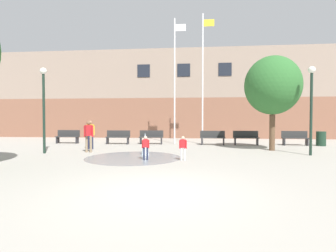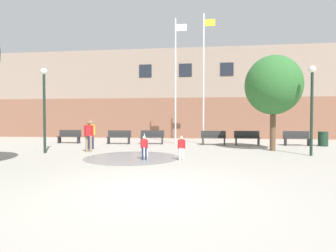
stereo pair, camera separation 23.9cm
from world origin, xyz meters
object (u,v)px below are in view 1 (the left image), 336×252
object	(u,v)px
park_bench_under_left_flagpole	(151,137)
child_running	(146,146)
park_bench_under_right_flagpole	(246,138)
child_with_pink_shirt	(183,146)
lamp_post_left_lane	(44,98)
park_bench_center	(213,137)
trash_can	(321,139)
adult_near_bench	(89,134)
park_bench_near_trashcan	(295,138)
street_tree_near_building	(273,86)
park_bench_left_of_flagpoles	(118,137)
lamp_post_right_lane	(311,98)
adult_in_red	(90,132)
flagpole_right	(203,75)
flagpole_left	(175,78)
park_bench_far_left	(68,136)

from	to	relation	value
park_bench_under_left_flagpole	child_running	size ratio (longest dim) A/B	1.62
park_bench_under_left_flagpole	park_bench_under_right_flagpole	world-z (taller)	same
child_with_pink_shirt	lamp_post_left_lane	size ratio (longest dim) A/B	0.24
lamp_post_left_lane	park_bench_under_right_flagpole	bearing A→B (deg)	26.02
park_bench_under_left_flagpole	child_running	world-z (taller)	child_running
park_bench_center	trash_can	world-z (taller)	park_bench_center
park_bench_under_left_flagpole	park_bench_under_right_flagpole	xyz separation A→B (m)	(6.20, 0.01, 0.00)
lamp_post_left_lane	child_running	bearing A→B (deg)	-16.23
adult_near_bench	child_with_pink_shirt	world-z (taller)	adult_near_bench
park_bench_under_left_flagpole	lamp_post_left_lane	xyz separation A→B (m)	(-4.44, -5.19, 2.22)
child_running	lamp_post_left_lane	size ratio (longest dim) A/B	0.24
child_with_pink_shirt	child_running	size ratio (longest dim) A/B	1.00
park_bench_near_trashcan	street_tree_near_building	xyz separation A→B (m)	(-2.26, -2.93, 2.97)
park_bench_left_of_flagpoles	lamp_post_right_lane	size ratio (longest dim) A/B	0.39
park_bench_under_left_flagpole	adult_in_red	bearing A→B (deg)	-131.63
child_with_pink_shirt	flagpole_right	size ratio (longest dim) A/B	0.11
child_with_pink_shirt	park_bench_under_right_flagpole	bearing A→B (deg)	70.16
park_bench_left_of_flagpoles	child_with_pink_shirt	size ratio (longest dim) A/B	1.62
child_with_pink_shirt	trash_can	bearing A→B (deg)	47.90
adult_near_bench	flagpole_right	bearing A→B (deg)	169.93
park_bench_center	adult_in_red	distance (m)	7.63
trash_can	park_bench_left_of_flagpoles	bearing A→B (deg)	-179.66
street_tree_near_building	park_bench_near_trashcan	bearing A→B (deg)	52.38
adult_in_red	child_running	xyz separation A→B (m)	(3.77, -3.48, -0.35)
park_bench_near_trashcan	lamp_post_right_lane	bearing A→B (deg)	-102.44
park_bench_left_of_flagpoles	lamp_post_left_lane	bearing A→B (deg)	-113.99
park_bench_left_of_flagpoles	lamp_post_left_lane	size ratio (longest dim) A/B	0.38
park_bench_center	street_tree_near_building	xyz separation A→B (m)	(2.95, -2.74, 2.97)
adult_in_red	street_tree_near_building	size ratio (longest dim) A/B	0.32
adult_in_red	adult_near_bench	size ratio (longest dim) A/B	1.00
flagpole_right	lamp_post_right_lane	distance (m)	7.23
trash_can	child_running	bearing A→B (deg)	-146.22
adult_near_bench	flagpole_left	xyz separation A→B (m)	(4.00, 5.03, 3.54)
street_tree_near_building	lamp_post_right_lane	bearing A→B (deg)	-54.79
park_bench_under_left_flagpole	park_bench_center	xyz separation A→B (m)	(4.05, -0.15, 0.00)
park_bench_near_trashcan	flagpole_left	xyz separation A→B (m)	(-7.69, 0.39, 3.99)
park_bench_under_right_flagpole	lamp_post_right_lane	xyz separation A→B (m)	(2.03, -4.64, 2.18)
child_running	street_tree_near_building	world-z (taller)	street_tree_near_building
child_with_pink_shirt	street_tree_near_building	xyz separation A→B (m)	(4.59, 3.83, 2.87)
park_bench_far_left	lamp_post_right_lane	distance (m)	14.92
adult_in_red	lamp_post_right_lane	world-z (taller)	lamp_post_right_lane
child_with_pink_shirt	trash_can	world-z (taller)	child_with_pink_shirt
adult_in_red	trash_can	xyz separation A→B (m)	(13.65, 3.13, -0.48)
park_bench_under_right_flagpole	flagpole_left	size ratio (longest dim) A/B	0.19
park_bench_left_of_flagpoles	street_tree_near_building	xyz separation A→B (m)	(9.22, -2.69, 2.97)
park_bench_center	flagpole_left	xyz separation A→B (m)	(-2.49, 0.59, 3.99)
trash_can	adult_near_bench	bearing A→B (deg)	-161.25
park_bench_center	park_bench_under_right_flagpole	world-z (taller)	same
adult_in_red	lamp_post_right_lane	xyz separation A→B (m)	(11.12, -1.37, 1.73)
park_bench_center	lamp_post_left_lane	xyz separation A→B (m)	(-8.49, -5.04, 2.22)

